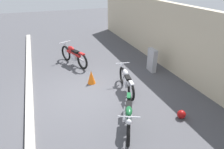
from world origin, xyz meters
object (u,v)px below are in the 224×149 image
Objects in this scene: traffic_cone at (91,77)px; motorcycle_silver at (126,80)px; motorcycle_red at (73,55)px; stone_marker at (152,60)px; helmet at (181,114)px; motorcycle_green at (128,116)px.

motorcycle_silver is (1.01, 1.07, 0.15)m from traffic_cone.
motorcycle_silver is at bearing -178.77° from motorcycle_red.
motorcycle_red is (-1.97, -3.13, -0.04)m from stone_marker.
motorcycle_silver is (3.17, 1.35, -0.05)m from motorcycle_red.
helmet is 0.15× the size of motorcycle_green.
motorcycle_red is at bearing 32.42° from motorcycle_silver.
motorcycle_red is (-5.26, -2.25, 0.34)m from helmet.
traffic_cone is at bearing 56.02° from motorcycle_silver.
stone_marker is 0.53× the size of motorcycle_silver.
traffic_cone reaches higher than helmet.
motorcycle_red is at bearing -172.52° from traffic_cone.
stone_marker reaches higher than motorcycle_red.
motorcycle_silver reaches higher than motorcycle_green.
helmet is at bearing 32.42° from traffic_cone.
helmet is 0.48× the size of traffic_cone.
traffic_cone is at bearing -86.12° from stone_marker.
stone_marker is at bearing -46.69° from motorcycle_silver.
traffic_cone is 1.47m from motorcycle_silver.
motorcycle_green is (2.92, 0.27, 0.15)m from traffic_cone.
helmet is at bearing 109.12° from motorcycle_green.
stone_marker is 3.92× the size of helmet.
motorcycle_green is 0.87× the size of motorcycle_red.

